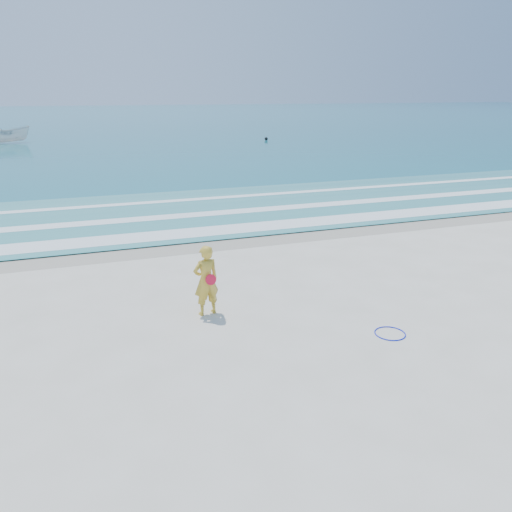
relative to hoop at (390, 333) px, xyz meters
name	(u,v)px	position (x,y,z in m)	size (l,w,h in m)	color
ground	(288,363)	(-2.72, -0.40, -0.01)	(400.00, 400.00, 0.00)	silver
wet_sand	(194,243)	(-2.72, 8.60, -0.01)	(400.00, 2.40, 0.00)	#B2A893
ocean	(94,118)	(-2.72, 104.60, 0.01)	(400.00, 190.00, 0.04)	#19727F
shallow	(170,213)	(-2.72, 13.60, 0.03)	(400.00, 10.00, 0.01)	#59B7AD
foam_near	(186,233)	(-2.72, 9.90, 0.04)	(400.00, 1.40, 0.01)	white
foam_mid	(173,216)	(-2.72, 12.80, 0.04)	(400.00, 0.90, 0.01)	white
foam_far	(161,202)	(-2.72, 16.10, 0.04)	(400.00, 0.60, 0.01)	white
hoop	(390,333)	(0.00, 0.00, 0.00)	(0.71, 0.71, 0.03)	#0B1BC8
boat	(8,135)	(-13.34, 51.50, 0.90)	(1.69, 4.50, 1.74)	silver
buoy	(266,139)	(13.77, 45.17, 0.21)	(0.37, 0.37, 0.37)	black
woman	(206,280)	(-3.73, 2.48, 0.89)	(0.73, 0.55, 1.80)	gold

